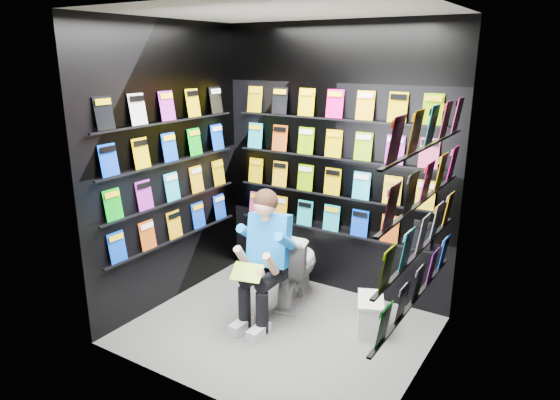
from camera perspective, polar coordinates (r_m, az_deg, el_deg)
The scene contains 14 objects.
floor at distance 4.47m, azimuth -0.13°, elevation -14.61°, with size 2.40×2.40×0.00m, color #575654.
ceiling at distance 3.85m, azimuth -0.15°, elevation 20.82°, with size 2.40×2.40×0.00m, color white.
wall_back at distance 4.82m, azimuth 6.25°, elevation 4.26°, with size 2.40×0.04×2.60m, color black.
wall_front at distance 3.20m, azimuth -9.76°, elevation -2.10°, with size 2.40×0.04×2.60m, color black.
wall_left at distance 4.70m, azimuth -12.63°, elevation 3.65°, with size 0.04×2.00×2.60m, color black.
wall_right at distance 3.50m, azimuth 16.73°, elevation -0.96°, with size 0.04×2.00×2.60m, color black.
comics_back at distance 4.79m, azimuth 6.09°, elevation 4.25°, with size 2.10×0.06×1.37m, color #ED0976, non-canonical shape.
comics_left at distance 4.68m, azimuth -12.37°, elevation 3.67°, with size 0.06×1.70×1.37m, color #ED0976, non-canonical shape.
comics_right at distance 3.50m, azimuth 16.26°, elevation -0.81°, with size 0.06×1.70×1.37m, color #ED0976, non-canonical shape.
toilet at distance 4.78m, azimuth 1.44°, elevation -7.50°, with size 0.42×0.75×0.73m, color white.
longbox at distance 4.47m, azimuth 10.24°, elevation -12.87°, with size 0.20×0.36×0.27m, color silver.
longbox_lid at distance 4.40m, azimuth 10.34°, elevation -11.18°, with size 0.22×0.38×0.03m, color silver.
reader at distance 4.34m, azimuth -1.10°, elevation -4.72°, with size 0.47×0.69×1.28m, color blue, non-canonical shape.
held_comic at distance 4.14m, azimuth -3.77°, elevation -8.24°, with size 0.26×0.01×0.18m, color #1AB71A.
Camera 1 is at (2.05, -3.24, 2.30)m, focal length 32.00 mm.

